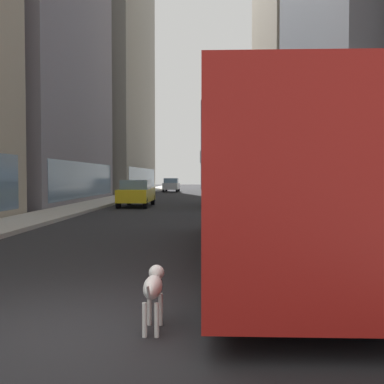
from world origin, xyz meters
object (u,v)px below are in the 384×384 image
(car_yellow_taxi, at_px, (137,193))
(car_silver_sedan, at_px, (171,185))
(car_grey_wagon, at_px, (220,186))
(box_truck, at_px, (228,179))
(transit_bus, at_px, (263,180))
(dalmatian_dog, at_px, (153,287))

(car_yellow_taxi, xyz_separation_m, car_silver_sedan, (0.00, 25.64, -0.00))
(car_grey_wagon, relative_size, car_silver_sedan, 0.99)
(box_truck, bearing_deg, car_yellow_taxi, -167.92)
(transit_bus, distance_m, car_yellow_taxi, 18.04)
(transit_bus, height_order, car_yellow_taxi, transit_bus)
(car_grey_wagon, xyz_separation_m, dalmatian_dog, (-1.87, -40.29, -0.31))
(car_grey_wagon, relative_size, dalmatian_dog, 4.40)
(car_silver_sedan, height_order, box_truck, box_truck)
(car_grey_wagon, xyz_separation_m, car_silver_sedan, (-5.60, 7.17, -0.00))
(transit_bus, relative_size, box_truck, 1.54)
(transit_bus, relative_size, car_silver_sedan, 2.69)
(transit_bus, height_order, car_silver_sedan, transit_bus)
(transit_bus, xyz_separation_m, dalmatian_dog, (-1.87, -4.70, -1.26))
(car_yellow_taxi, distance_m, dalmatian_dog, 22.15)
(transit_bus, xyz_separation_m, box_truck, (0.00, 18.32, -0.11))
(car_silver_sedan, xyz_separation_m, box_truck, (5.60, -24.44, 0.85))
(box_truck, xyz_separation_m, dalmatian_dog, (-1.87, -23.03, -1.15))
(transit_bus, bearing_deg, dalmatian_dog, -111.68)
(transit_bus, relative_size, car_grey_wagon, 2.72)
(car_yellow_taxi, bearing_deg, car_silver_sedan, 90.00)
(transit_bus, height_order, box_truck, same)
(car_grey_wagon, distance_m, box_truck, 17.29)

